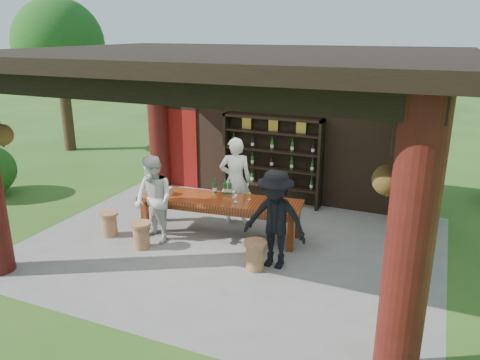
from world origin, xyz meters
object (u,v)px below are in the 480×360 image
at_px(stool_far_left, 109,223).
at_px(host, 235,181).
at_px(napkin_basket, 165,191).
at_px(stool_near_right, 255,255).
at_px(wine_shelf, 272,160).
at_px(tasting_table, 220,204).
at_px(guest_man, 275,220).
at_px(stool_near_left, 141,235).
at_px(guest_woman, 154,200).

relative_size(stool_far_left, host, 0.27).
bearing_deg(napkin_basket, stool_near_right, -20.14).
height_order(wine_shelf, stool_far_left, wine_shelf).
height_order(wine_shelf, tasting_table, wine_shelf).
bearing_deg(host, napkin_basket, 19.04).
bearing_deg(guest_man, napkin_basket, 170.00).
bearing_deg(stool_near_left, napkin_basket, 91.26).
bearing_deg(host, guest_man, 111.59).
relative_size(tasting_table, napkin_basket, 12.34).
bearing_deg(stool_near_right, napkin_basket, 159.86).
bearing_deg(guest_man, host, 135.62).
distance_m(stool_near_left, stool_far_left, 0.90).
bearing_deg(napkin_basket, guest_woman, -80.81).
bearing_deg(guest_man, guest_woman, -178.14).
relative_size(host, guest_man, 1.06).
xyz_separation_m(stool_far_left, napkin_basket, (0.86, 0.68, 0.57)).
distance_m(host, napkin_basket, 1.43).
bearing_deg(tasting_table, host, 89.08).
xyz_separation_m(stool_near_right, guest_man, (0.25, 0.24, 0.57)).
relative_size(stool_near_right, host, 0.28).
bearing_deg(wine_shelf, napkin_basket, -120.59).
distance_m(wine_shelf, host, 1.43).
distance_m(stool_near_left, napkin_basket, 1.05).
bearing_deg(stool_far_left, guest_woman, 9.37).
bearing_deg(wine_shelf, stool_near_right, -74.94).
distance_m(stool_near_left, stool_near_right, 2.20).
bearing_deg(stool_near_right, host, 122.90).
relative_size(guest_woman, guest_man, 0.98).
xyz_separation_m(guest_man, napkin_basket, (-2.47, 0.57, -0.02)).
height_order(tasting_table, stool_far_left, tasting_table).
bearing_deg(wine_shelf, guest_woman, -114.36).
relative_size(wine_shelf, host, 1.27).
bearing_deg(stool_near_right, stool_far_left, 177.48).
distance_m(tasting_table, stool_near_right, 1.57).
distance_m(tasting_table, stool_near_left, 1.57).
bearing_deg(stool_far_left, stool_near_left, -13.28).
height_order(wine_shelf, guest_woman, wine_shelf).
height_order(tasting_table, guest_woman, guest_woman).
xyz_separation_m(wine_shelf, napkin_basket, (-1.37, -2.33, -0.19)).
height_order(stool_near_left, host, host).
bearing_deg(stool_near_left, guest_man, 7.36).
bearing_deg(tasting_table, wine_shelf, 82.21).
distance_m(wine_shelf, guest_man, 3.10).
relative_size(wine_shelf, stool_near_left, 4.63).
bearing_deg(stool_far_left, wine_shelf, 53.36).
bearing_deg(tasting_table, guest_man, -29.23).
bearing_deg(tasting_table, stool_near_left, -134.29).
height_order(tasting_table, stool_near_left, tasting_table).
xyz_separation_m(tasting_table, stool_far_left, (-1.94, -0.88, -0.38)).
height_order(wine_shelf, napkin_basket, wine_shelf).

